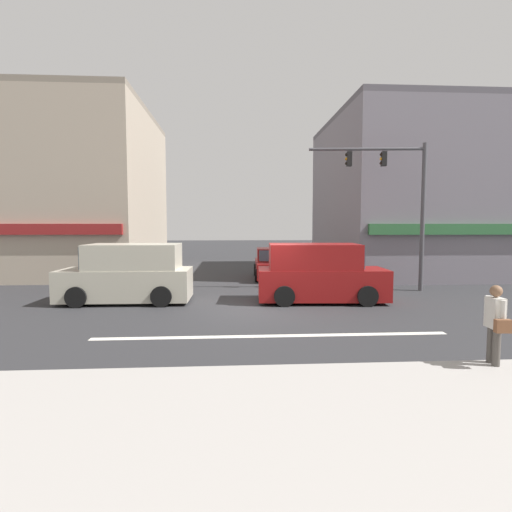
# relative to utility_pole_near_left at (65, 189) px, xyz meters

# --- Properties ---
(ground_plane) EXTENTS (120.00, 120.00, 0.00)m
(ground_plane) POSITION_rel_utility_pole_near_left_xyz_m (8.68, -5.86, -4.47)
(ground_plane) COLOR #2B2B2D
(lane_marking_stripe) EXTENTS (9.00, 0.24, 0.01)m
(lane_marking_stripe) POSITION_rel_utility_pole_near_left_xyz_m (8.68, -9.36, -4.47)
(lane_marking_stripe) COLOR silver
(lane_marking_stripe) RESTS_ON ground
(sidewalk_curb) EXTENTS (40.00, 5.00, 0.16)m
(sidewalk_curb) POSITION_rel_utility_pole_near_left_xyz_m (8.68, -14.36, -4.39)
(sidewalk_curb) COLOR #9E9993
(sidewalk_curb) RESTS_ON ground
(building_left_block) EXTENTS (10.18, 11.50, 9.53)m
(building_left_block) POSITION_rel_utility_pole_near_left_xyz_m (-2.21, 5.51, 0.29)
(building_left_block) COLOR tan
(building_left_block) RESTS_ON ground
(building_right_corner) EXTENTS (13.85, 10.97, 9.06)m
(building_right_corner) POSITION_rel_utility_pole_near_left_xyz_m (20.50, 4.11, 0.06)
(building_right_corner) COLOR slate
(building_right_corner) RESTS_ON ground
(utility_pole_near_left) EXTENTS (1.40, 0.22, 8.65)m
(utility_pole_near_left) POSITION_rel_utility_pole_near_left_xyz_m (0.00, 0.00, 0.00)
(utility_pole_near_left) COLOR brown
(utility_pole_near_left) RESTS_ON ground
(traffic_light_mast) EXTENTS (4.88, 0.58, 6.20)m
(traffic_light_mast) POSITION_rel_utility_pole_near_left_xyz_m (14.75, -2.72, -0.30)
(traffic_light_mast) COLOR #47474C
(traffic_light_mast) RESTS_ON ground
(van_crossing_rightbound) EXTENTS (4.70, 2.25, 2.11)m
(van_crossing_rightbound) POSITION_rel_utility_pole_near_left_xyz_m (10.86, -4.93, -3.47)
(van_crossing_rightbound) COLOR maroon
(van_crossing_rightbound) RESTS_ON ground
(sedan_parked_curbside) EXTENTS (2.01, 4.16, 1.58)m
(sedan_parked_curbside) POSITION_rel_utility_pole_near_left_xyz_m (9.82, 1.50, -3.76)
(sedan_parked_curbside) COLOR maroon
(sedan_parked_curbside) RESTS_ON ground
(van_approaching_near) EXTENTS (4.63, 2.11, 2.11)m
(van_approaching_near) POSITION_rel_utility_pole_near_left_xyz_m (3.96, -4.61, -3.47)
(van_approaching_near) COLOR #B7B29E
(van_approaching_near) RESTS_ON ground
(pedestrian_foreground_with_bag) EXTENTS (0.33, 0.67, 1.67)m
(pedestrian_foreground_with_bag) POSITION_rel_utility_pole_near_left_xyz_m (12.60, -12.12, -3.52)
(pedestrian_foreground_with_bag) COLOR #4C4742
(pedestrian_foreground_with_bag) RESTS_ON ground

